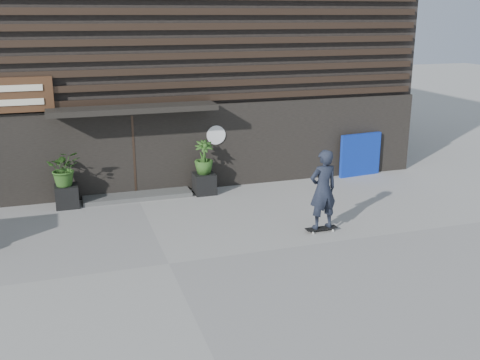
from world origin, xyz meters
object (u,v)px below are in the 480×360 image
object	(u,v)px
planter_pot_left	(67,196)
blue_tarp	(360,155)
planter_pot_right	(204,183)
skateboarder	(323,190)

from	to	relation	value
planter_pot_left	blue_tarp	bearing A→B (deg)	1.91
planter_pot_left	planter_pot_right	xyz separation A→B (m)	(3.80, 0.00, 0.00)
blue_tarp	skateboarder	bearing A→B (deg)	-135.98
planter_pot_right	planter_pot_left	bearing A→B (deg)	180.00
blue_tarp	skateboarder	world-z (taller)	skateboarder
planter_pot_right	skateboarder	world-z (taller)	skateboarder
planter_pot_left	blue_tarp	distance (m)	9.03
planter_pot_right	skateboarder	distance (m)	4.26
blue_tarp	planter_pot_right	bearing A→B (deg)	176.60
planter_pot_left	blue_tarp	xyz separation A→B (m)	(9.02, 0.30, 0.38)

